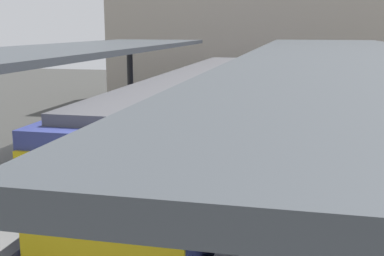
{
  "coord_description": "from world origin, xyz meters",
  "views": [
    {
      "loc": [
        2.84,
        -10.46,
        4.61
      ],
      "look_at": [
        -0.13,
        2.66,
        1.8
      ],
      "focal_mm": 44.95,
      "sensor_mm": 36.0,
      "label": 1
    }
  ],
  "objects_px": {
    "commuter_train": "(203,124)",
    "passenger_near_bench": "(333,108)",
    "platform_sign": "(358,106)",
    "litter_bin": "(383,179)",
    "platform_bench": "(304,188)"
  },
  "relations": [
    {
      "from": "litter_bin",
      "to": "passenger_near_bench",
      "type": "distance_m",
      "value": 6.56
    },
    {
      "from": "litter_bin",
      "to": "passenger_near_bench",
      "type": "xyz_separation_m",
      "value": [
        -0.71,
        6.5,
        0.5
      ]
    },
    {
      "from": "platform_bench",
      "to": "litter_bin",
      "type": "relative_size",
      "value": 1.75
    },
    {
      "from": "platform_sign",
      "to": "litter_bin",
      "type": "height_order",
      "value": "platform_sign"
    },
    {
      "from": "litter_bin",
      "to": "passenger_near_bench",
      "type": "bearing_deg",
      "value": 96.21
    },
    {
      "from": "platform_sign",
      "to": "passenger_near_bench",
      "type": "bearing_deg",
      "value": 94.88
    },
    {
      "from": "commuter_train",
      "to": "passenger_near_bench",
      "type": "height_order",
      "value": "commuter_train"
    },
    {
      "from": "platform_bench",
      "to": "litter_bin",
      "type": "distance_m",
      "value": 2.04
    },
    {
      "from": "commuter_train",
      "to": "platform_bench",
      "type": "height_order",
      "value": "commuter_train"
    },
    {
      "from": "platform_sign",
      "to": "passenger_near_bench",
      "type": "height_order",
      "value": "platform_sign"
    },
    {
      "from": "platform_bench",
      "to": "passenger_near_bench",
      "type": "height_order",
      "value": "passenger_near_bench"
    },
    {
      "from": "commuter_train",
      "to": "platform_sign",
      "type": "distance_m",
      "value": 4.58
    },
    {
      "from": "commuter_train",
      "to": "litter_bin",
      "type": "distance_m",
      "value": 5.86
    },
    {
      "from": "commuter_train",
      "to": "platform_bench",
      "type": "distance_m",
      "value": 5.57
    },
    {
      "from": "litter_bin",
      "to": "passenger_near_bench",
      "type": "height_order",
      "value": "passenger_near_bench"
    }
  ]
}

